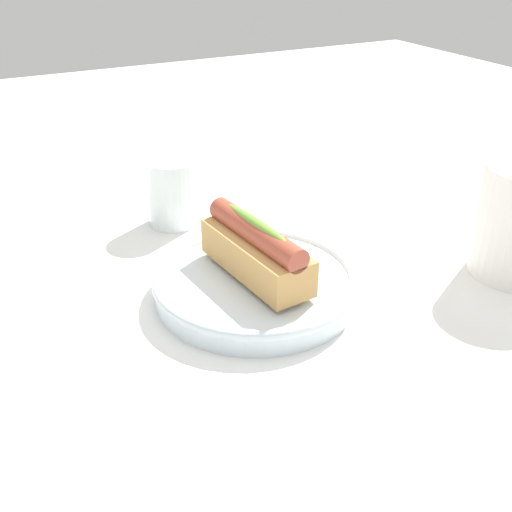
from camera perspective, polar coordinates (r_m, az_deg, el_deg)
ground_plane at (r=0.69m, az=-2.43°, el=-3.14°), size 2.40×2.40×0.00m
serving_bowl at (r=0.66m, az=-0.00°, el=-2.56°), size 0.23×0.23×0.03m
hotdog_front at (r=0.64m, az=-0.00°, el=0.61°), size 0.15×0.07×0.06m
water_glass at (r=0.83m, az=-7.79°, el=5.57°), size 0.07×0.07×0.09m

